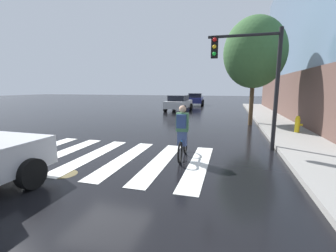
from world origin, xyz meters
The scene contains 9 objects.
ground_plane centered at (0.00, 0.00, 0.00)m, with size 120.00×120.00×0.00m, color black.
crosswalk_stripes centered at (0.11, 0.00, 0.01)m, with size 6.37×3.88×0.01m.
manhole_cover centered at (-0.24, -1.59, 0.00)m, with size 0.64×0.64×0.01m, color #473D1E.
sedan_mid centered at (-0.98, 15.16, 0.78)m, with size 2.22×4.44×1.51m.
sedan_far centered at (-0.50, 22.98, 0.79)m, with size 2.30×4.53×1.53m.
cyclist centered at (2.45, 0.44, 0.84)m, with size 0.37×1.71×1.69m.
traffic_light_near centered at (4.53, 2.33, 2.86)m, with size 2.47×0.28×4.20m.
fire_hydrant centered at (6.92, 5.38, 0.53)m, with size 0.33×0.22×0.78m.
street_tree_near centered at (5.06, 7.98, 4.19)m, with size 3.49×3.49×6.21m.
Camera 1 is at (3.81, -6.19, 2.21)m, focal length 23.93 mm.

